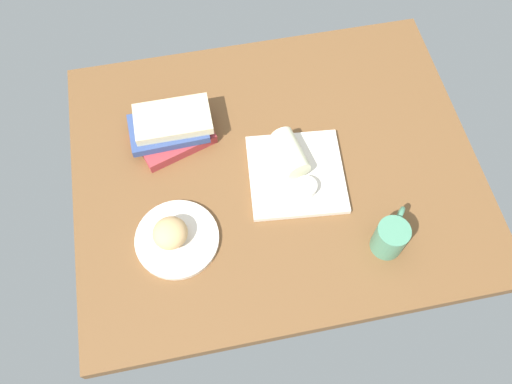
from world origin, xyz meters
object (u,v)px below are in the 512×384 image
at_px(square_plate, 296,174).
at_px(breakfast_wrap, 290,153).
at_px(scone_pastry, 170,233).
at_px(coffee_mug, 391,236).
at_px(sauce_cup, 306,187).
at_px(book_stack, 172,128).
at_px(round_plate, 177,239).

xyz_separation_m(square_plate, breakfast_wrap, (0.01, -0.04, 0.04)).
distance_m(scone_pastry, coffee_mug, 0.54).
distance_m(square_plate, sauce_cup, 0.06).
xyz_separation_m(square_plate, sauce_cup, (-0.01, 0.06, 0.02)).
distance_m(scone_pastry, sauce_cup, 0.37).
bearing_deg(scone_pastry, breakfast_wrap, -154.11).
bearing_deg(sauce_cup, breakfast_wrap, -78.41).
bearing_deg(square_plate, book_stack, -31.56).
height_order(round_plate, sauce_cup, sauce_cup).
relative_size(scone_pastry, square_plate, 0.35).
height_order(square_plate, breakfast_wrap, breakfast_wrap).
distance_m(square_plate, breakfast_wrap, 0.06).
height_order(round_plate, breakfast_wrap, breakfast_wrap).
bearing_deg(scone_pastry, sauce_cup, -169.75).
bearing_deg(coffee_mug, square_plate, -53.03).
height_order(breakfast_wrap, book_stack, same).
distance_m(round_plate, coffee_mug, 0.53).
xyz_separation_m(scone_pastry, square_plate, (-0.35, -0.12, -0.04)).
distance_m(scone_pastry, book_stack, 0.31).
height_order(scone_pastry, breakfast_wrap, breakfast_wrap).
relative_size(square_plate, coffee_mug, 2.17).
bearing_deg(scone_pastry, book_stack, -97.41).
xyz_separation_m(square_plate, coffee_mug, (-0.18, 0.24, 0.04)).
relative_size(round_plate, sauce_cup, 3.73).
bearing_deg(breakfast_wrap, sauce_cup, 90.78).
relative_size(scone_pastry, coffee_mug, 0.75).
relative_size(scone_pastry, sauce_cup, 1.53).
distance_m(scone_pastry, breakfast_wrap, 0.38).
relative_size(sauce_cup, book_stack, 0.24).
xyz_separation_m(sauce_cup, coffee_mug, (-0.17, 0.18, 0.02)).
distance_m(sauce_cup, breakfast_wrap, 0.10).
xyz_separation_m(book_stack, coffee_mug, (-0.49, 0.43, 0.01)).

